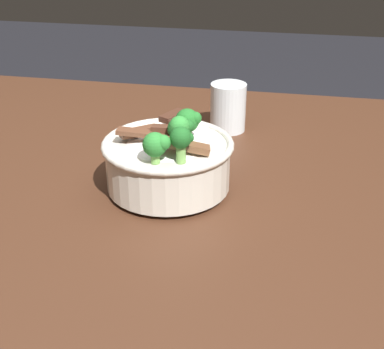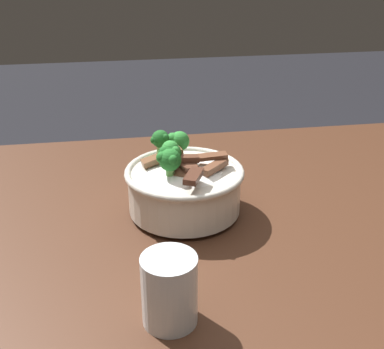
# 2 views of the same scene
# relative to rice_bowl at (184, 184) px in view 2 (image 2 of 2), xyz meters

# --- Properties ---
(dining_table) EXTENTS (1.46, 0.94, 0.84)m
(dining_table) POSITION_rel_rice_bowl_xyz_m (-0.01, 0.08, -0.16)
(dining_table) COLOR #472819
(dining_table) RESTS_ON ground
(rice_bowl) EXTENTS (0.22, 0.22, 0.14)m
(rice_bowl) POSITION_rel_rice_bowl_xyz_m (0.00, 0.00, 0.00)
(rice_bowl) COLOR silver
(rice_bowl) RESTS_ON dining_table
(drinking_glass) EXTENTS (0.08, 0.08, 0.10)m
(drinking_glass) POSITION_rel_rice_bowl_xyz_m (0.06, 0.28, -0.02)
(drinking_glass) COLOR white
(drinking_glass) RESTS_ON dining_table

